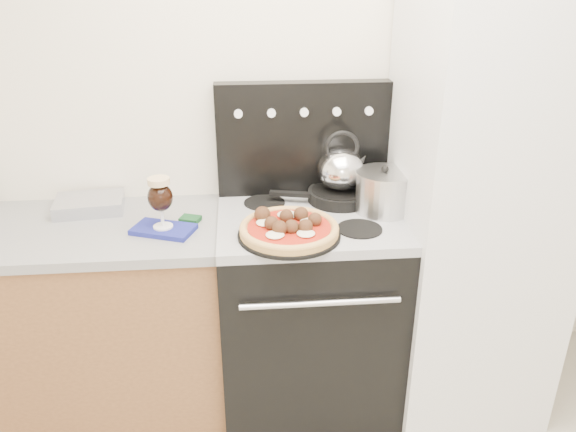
{
  "coord_description": "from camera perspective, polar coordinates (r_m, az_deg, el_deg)",
  "views": [
    {
      "loc": [
        -0.2,
        -0.94,
        1.88
      ],
      "look_at": [
        -0.02,
        1.05,
        0.98
      ],
      "focal_mm": 35.0,
      "sensor_mm": 36.0,
      "label": 1
    }
  ],
  "objects": [
    {
      "name": "foil_sheet",
      "position": [
        2.57,
        -19.52,
        1.13
      ],
      "size": [
        0.31,
        0.24,
        0.06
      ],
      "primitive_type": "cube",
      "rotation": [
        0.0,
        0.0,
        0.13
      ],
      "color": "white",
      "rests_on": "countertop"
    },
    {
      "name": "tea_kettle",
      "position": [
        2.44,
        5.42,
        5.09
      ],
      "size": [
        0.24,
        0.24,
        0.22
      ],
      "primitive_type": null,
      "rotation": [
        0.0,
        0.0,
        0.2
      ],
      "color": "silver",
      "rests_on": "skillet"
    },
    {
      "name": "beer_glass",
      "position": [
        2.24,
        -12.8,
        1.34
      ],
      "size": [
        0.12,
        0.12,
        0.21
      ],
      "primitive_type": null,
      "rotation": [
        0.0,
        0.0,
        0.31
      ],
      "color": "black",
      "rests_on": "oven_mitt"
    },
    {
      "name": "countertop",
      "position": [
        2.5,
        -23.93,
        -1.5
      ],
      "size": [
        1.48,
        0.63,
        0.04
      ],
      "primitive_type": "cube",
      "color": "gray",
      "rests_on": "base_cabinet"
    },
    {
      "name": "pizza",
      "position": [
        2.14,
        0.12,
        -1.1
      ],
      "size": [
        0.47,
        0.47,
        0.05
      ],
      "primitive_type": null,
      "rotation": [
        0.0,
        0.0,
        0.27
      ],
      "color": "tan",
      "rests_on": "pizza_pan"
    },
    {
      "name": "pizza_pan",
      "position": [
        2.16,
        0.12,
        -1.9
      ],
      "size": [
        0.49,
        0.49,
        0.01
      ],
      "primitive_type": "cylinder",
      "rotation": [
        0.0,
        0.0,
        0.27
      ],
      "color": "black",
      "rests_on": "cooktop"
    },
    {
      "name": "cooktop",
      "position": [
        2.34,
        2.19,
        -0.41
      ],
      "size": [
        0.76,
        0.65,
        0.04
      ],
      "primitive_type": "cube",
      "color": "#ADADB2",
      "rests_on": "stove_body"
    },
    {
      "name": "base_cabinet",
      "position": [
        2.71,
        -22.32,
        -10.11
      ],
      "size": [
        1.45,
        0.6,
        0.86
      ],
      "primitive_type": "cube",
      "color": "brown",
      "rests_on": "ground"
    },
    {
      "name": "stock_pot",
      "position": [
        2.38,
        9.66,
        2.34
      ],
      "size": [
        0.24,
        0.24,
        0.17
      ],
      "primitive_type": "cylinder",
      "rotation": [
        0.0,
        0.0,
        0.03
      ],
      "color": "silver",
      "rests_on": "cooktop"
    },
    {
      "name": "oven_mitt",
      "position": [
        2.29,
        -12.53,
        -1.35
      ],
      "size": [
        0.27,
        0.22,
        0.02
      ],
      "primitive_type": "cube",
      "rotation": [
        0.0,
        0.0,
        -0.37
      ],
      "color": "navy",
      "rests_on": "countertop"
    },
    {
      "name": "fridge",
      "position": [
        2.49,
        18.51,
        1.03
      ],
      "size": [
        0.64,
        0.68,
        1.9
      ],
      "primitive_type": "cube",
      "color": "silver",
      "rests_on": "ground"
    },
    {
      "name": "stove_body",
      "position": [
        2.57,
        2.03,
        -9.76
      ],
      "size": [
        0.76,
        0.65,
        0.88
      ],
      "primitive_type": "cube",
      "color": "black",
      "rests_on": "ground"
    },
    {
      "name": "backguard",
      "position": [
        2.51,
        1.5,
        7.85
      ],
      "size": [
        0.76,
        0.08,
        0.5
      ],
      "primitive_type": "cube",
      "color": "black",
      "rests_on": "cooktop"
    },
    {
      "name": "skillet",
      "position": [
        2.48,
        5.3,
        2.1
      ],
      "size": [
        0.34,
        0.34,
        0.05
      ],
      "primitive_type": "cylinder",
      "rotation": [
        0.0,
        0.0,
        -0.24
      ],
      "color": "black",
      "rests_on": "cooktop"
    },
    {
      "name": "room_shell",
      "position": [
        1.4,
        3.67,
        -2.54
      ],
      "size": [
        3.52,
        3.01,
        2.52
      ],
      "color": "#BBB1A1",
      "rests_on": "ground"
    }
  ]
}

